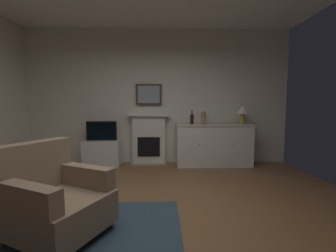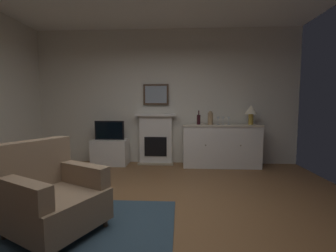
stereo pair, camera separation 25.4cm
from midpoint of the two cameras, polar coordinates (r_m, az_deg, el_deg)
name	(u,v)px [view 1 (the left image)]	position (r m, az deg, el deg)	size (l,w,h in m)	color
ground_plane	(153,226)	(2.79, -6.62, -23.37)	(5.76, 5.38, 0.10)	brown
wall_rear	(157,97)	(5.11, -4.15, 7.15)	(5.76, 0.06, 2.92)	silver
area_rug	(73,243)	(2.58, -25.38, -24.88)	(2.03, 1.78, 0.02)	#2D4251
fireplace_unit	(149,139)	(5.05, -6.20, -3.22)	(0.87, 0.30, 1.10)	white
framed_picture	(149,95)	(5.04, -6.26, 7.77)	(0.55, 0.04, 0.45)	#473323
sideboard_cabinet	(214,145)	(4.97, 9.83, -4.62)	(1.60, 0.49, 0.88)	white
table_lamp	(242,111)	(5.05, 16.62, 3.61)	(0.26, 0.26, 0.40)	#B79338
wine_bottle	(192,119)	(4.83, 4.45, 1.71)	(0.08, 0.08, 0.29)	#331419
wine_glass_left	(211,119)	(4.85, 9.12, 1.84)	(0.07, 0.07, 0.16)	silver
wine_glass_center	(216,118)	(4.90, 10.31, 1.86)	(0.07, 0.07, 0.16)	silver
wine_glass_right	(221,118)	(4.91, 11.61, 1.84)	(0.07, 0.07, 0.16)	silver
vase_decorative	(203,118)	(4.81, 7.30, 2.05)	(0.11, 0.11, 0.28)	#9E7F5B
tv_cabinet	(102,153)	(5.11, -17.35, -6.43)	(0.75, 0.42, 0.55)	white
tv_set	(102,131)	(5.02, -17.57, -1.16)	(0.62, 0.07, 0.40)	black
armchair	(54,199)	(2.62, -28.97, -15.61)	(1.06, 1.04, 0.92)	#8C7259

